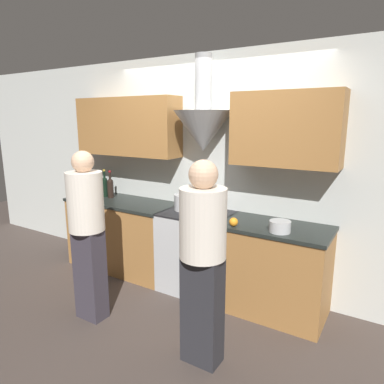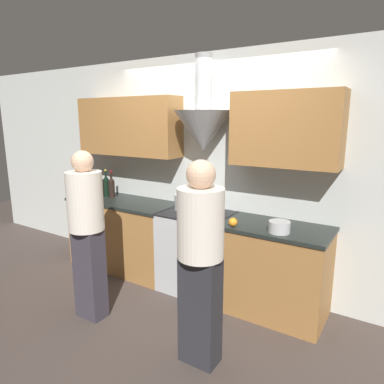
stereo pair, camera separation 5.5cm
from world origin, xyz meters
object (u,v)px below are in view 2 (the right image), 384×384
object	(u,v)px
wine_bottle_3	(106,185)
person_foreground_right	(200,256)
wine_bottle_2	(101,186)
wine_bottle_1	(97,185)
mixing_bowl	(211,211)
wine_bottle_4	(112,187)
saucepan	(279,227)
person_foreground_left	(87,228)
orange_fruit	(233,222)
wine_bottle_0	(91,184)
stock_pot	(187,202)
stove_range	(197,251)

from	to	relation	value
wine_bottle_3	person_foreground_right	world-z (taller)	person_foreground_right
wine_bottle_2	wine_bottle_1	bearing A→B (deg)	174.28
wine_bottle_3	mixing_bowl	xyz separation A→B (m)	(1.60, -0.03, -0.10)
wine_bottle_2	wine_bottle_4	xyz separation A→B (m)	(0.21, -0.01, 0.01)
saucepan	person_foreground_left	size ratio (longest dim) A/B	0.12
wine_bottle_4	saucepan	bearing A→B (deg)	-5.13
wine_bottle_1	orange_fruit	xyz separation A→B (m)	(2.17, -0.29, -0.08)
wine_bottle_2	person_foreground_left	distance (m)	1.46
mixing_bowl	person_foreground_right	xyz separation A→B (m)	(0.48, -1.02, -0.05)
orange_fruit	saucepan	xyz separation A→B (m)	(0.43, 0.06, 0.01)
wine_bottle_1	person_foreground_left	world-z (taller)	person_foreground_left
wine_bottle_2	wine_bottle_4	distance (m)	0.21
wine_bottle_0	saucepan	size ratio (longest dim) A/B	1.63
stock_pot	orange_fruit	world-z (taller)	stock_pot
stock_pot	person_foreground_right	world-z (taller)	person_foreground_right
wine_bottle_3	wine_bottle_4	bearing A→B (deg)	-3.41
stock_pot	mixing_bowl	distance (m)	0.34
saucepan	wine_bottle_1	bearing A→B (deg)	175.08
stove_range	wine_bottle_4	xyz separation A→B (m)	(-1.33, 0.05, 0.58)
wine_bottle_2	wine_bottle_3	distance (m)	0.11
stove_range	wine_bottle_1	distance (m)	1.73
wine_bottle_1	saucepan	xyz separation A→B (m)	(2.60, -0.22, -0.07)
person_foreground_left	wine_bottle_1	bearing A→B (deg)	134.27
stock_pot	orange_fruit	size ratio (longest dim) A/B	3.26
wine_bottle_3	wine_bottle_1	bearing A→B (deg)	176.83
wine_bottle_0	saucepan	xyz separation A→B (m)	(2.71, -0.22, -0.07)
wine_bottle_2	stock_pot	distance (m)	1.38
wine_bottle_3	stock_pot	xyz separation A→B (m)	(1.27, -0.00, -0.06)
person_foreground_left	person_foreground_right	size ratio (longest dim) A/B	1.00
person_foreground_left	person_foreground_right	world-z (taller)	person_foreground_left
stove_range	wine_bottle_0	size ratio (longest dim) A/B	2.84
stove_range	wine_bottle_0	world-z (taller)	wine_bottle_0
stove_range	person_foreground_right	world-z (taller)	person_foreground_right
mixing_bowl	wine_bottle_4	bearing A→B (deg)	179.05
wine_bottle_3	stock_pot	bearing A→B (deg)	-0.13
person_foreground_right	stock_pot	bearing A→B (deg)	127.84
wine_bottle_1	wine_bottle_0	bearing A→B (deg)	179.97
wine_bottle_2	stock_pot	bearing A→B (deg)	-0.19
stove_range	stock_pot	bearing A→B (deg)	163.58
wine_bottle_0	wine_bottle_4	size ratio (longest dim) A/B	0.89
orange_fruit	wine_bottle_3	bearing A→B (deg)	172.02
wine_bottle_3	stove_range	bearing A→B (deg)	-2.07
wine_bottle_2	person_foreground_left	size ratio (longest dim) A/B	0.20
wine_bottle_2	wine_bottle_3	bearing A→B (deg)	-0.95
wine_bottle_1	wine_bottle_4	xyz separation A→B (m)	(0.30, -0.02, 0.01)
wine_bottle_4	mixing_bowl	xyz separation A→B (m)	(1.50, -0.02, -0.10)
stock_pot	person_foreground_left	xyz separation A→B (m)	(-0.41, -1.07, -0.08)
wine_bottle_0	mixing_bowl	bearing A→B (deg)	-1.27
orange_fruit	saucepan	distance (m)	0.43
stock_pot	person_foreground_left	size ratio (longest dim) A/B	0.17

